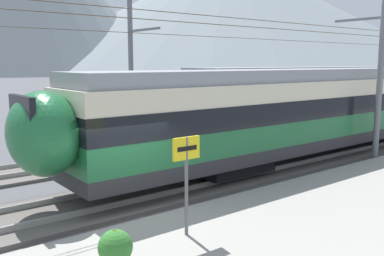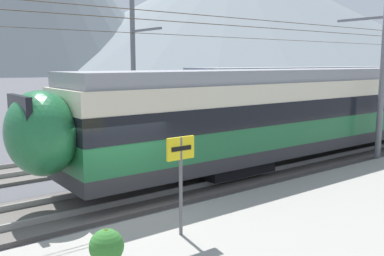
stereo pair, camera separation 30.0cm
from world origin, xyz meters
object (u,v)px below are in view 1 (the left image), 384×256
object	(u,v)px
train_far_track	(354,91)
platform_sign	(186,164)
train_near_platform	(364,102)
catenary_mast_far_side	(133,62)
potted_plant_platform_edge	(115,251)
catenary_mast_mid	(377,65)

from	to	relation	value
train_far_track	platform_sign	bearing A→B (deg)	-157.32
platform_sign	train_near_platform	bearing A→B (deg)	15.39
train_far_track	platform_sign	size ratio (longest dim) A/B	13.56
catenary_mast_far_side	platform_sign	size ratio (longest dim) A/B	22.19
train_near_platform	platform_sign	distance (m)	14.13
platform_sign	train_far_track	bearing A→B (deg)	22.68
platform_sign	catenary_mast_far_side	bearing A→B (deg)	64.96
catenary_mast_far_side	platform_sign	distance (m)	12.33
catenary_mast_far_side	potted_plant_platform_edge	size ratio (longest dim) A/B	55.45
potted_plant_platform_edge	train_far_track	bearing A→B (deg)	22.36
potted_plant_platform_edge	catenary_mast_mid	bearing A→B (deg)	11.18
train_near_platform	catenary_mast_mid	distance (m)	3.54
train_far_track	catenary_mast_mid	distance (m)	12.16
train_far_track	platform_sign	xyz separation A→B (m)	(-21.03, -8.79, -0.31)
train_near_platform	train_far_track	xyz separation A→B (m)	(7.41, 5.04, -0.00)
train_near_platform	platform_sign	world-z (taller)	train_near_platform
platform_sign	potted_plant_platform_edge	distance (m)	2.56
train_near_platform	platform_sign	size ratio (longest dim) A/B	14.56
train_far_track	catenary_mast_far_side	bearing A→B (deg)	172.14
catenary_mast_mid	catenary_mast_far_side	size ratio (longest dim) A/B	1.00
train_near_platform	potted_plant_platform_edge	size ratio (longest dim) A/B	36.38
catenary_mast_mid	catenary_mast_far_side	bearing A→B (deg)	123.64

